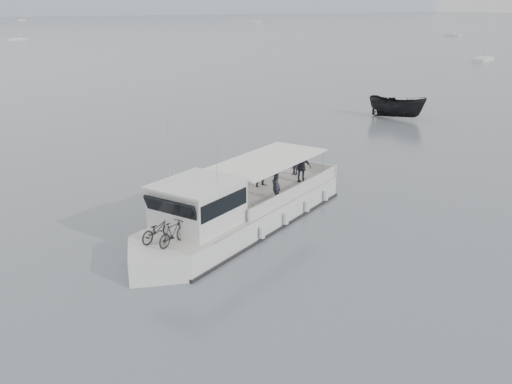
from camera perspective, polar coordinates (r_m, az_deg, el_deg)
ground at (r=28.56m, az=-4.05°, el=-3.19°), size 1400.00×1400.00×0.00m
tour_boat at (r=27.09m, az=-2.34°, el=-2.10°), size 14.30×7.83×6.12m
dark_motorboat at (r=56.60m, az=13.90°, el=8.26°), size 3.82×6.11×2.21m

